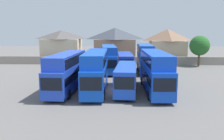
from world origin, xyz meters
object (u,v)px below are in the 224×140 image
(house_terrace_left, at_px, (62,45))
(bus_4, at_px, (155,70))
(house_terrace_centre, at_px, (115,44))
(bus_7, at_px, (125,61))
(bus_5, at_px, (87,62))
(tree_left_of_lot, at_px, (200,46))
(house_terrace_right, at_px, (167,45))
(bus_3, at_px, (126,77))
(bus_8, at_px, (145,57))
(bus_6, at_px, (109,57))
(bus_1, at_px, (67,70))
(bus_2, at_px, (96,69))

(house_terrace_left, bearing_deg, bus_4, -57.99)
(bus_4, distance_m, house_terrace_centre, 30.89)
(bus_4, relative_size, bus_7, 1.17)
(bus_7, height_order, house_terrace_centre, house_terrace_centre)
(bus_5, relative_size, bus_7, 1.08)
(house_terrace_centre, relative_size, tree_left_of_lot, 1.58)
(bus_4, relative_size, house_terrace_right, 1.40)
(bus_4, height_order, bus_7, bus_4)
(bus_3, height_order, house_terrace_centre, house_terrace_centre)
(bus_5, height_order, house_terrace_left, house_terrace_left)
(bus_4, bearing_deg, bus_8, 178.38)
(bus_7, xyz_separation_m, house_terrace_right, (10.66, 15.46, 2.14))
(bus_7, bearing_deg, bus_3, -2.03)
(bus_5, height_order, bus_8, bus_8)
(bus_6, xyz_separation_m, house_terrace_left, (-12.74, 16.25, 1.19))
(house_terrace_right, relative_size, tree_left_of_lot, 1.30)
(bus_3, bearing_deg, bus_1, -87.38)
(bus_2, distance_m, bus_3, 3.97)
(bus_3, bearing_deg, bus_6, -164.99)
(bus_6, xyz_separation_m, house_terrace_right, (13.65, 15.52, 1.34))
(bus_6, height_order, house_terrace_left, house_terrace_left)
(bus_8, bearing_deg, house_terrace_centre, -158.44)
(bus_7, bearing_deg, bus_6, -90.42)
(bus_4, distance_m, bus_6, 15.88)
(bus_1, xyz_separation_m, house_terrace_centre, (5.41, 30.30, 1.54))
(bus_1, xyz_separation_m, bus_2, (3.68, -0.02, 0.14))
(bus_5, distance_m, house_terrace_centre, 17.22)
(house_terrace_centre, bearing_deg, bus_8, -69.76)
(house_terrace_right, bearing_deg, bus_7, -124.58)
(bus_6, relative_size, bus_7, 1.12)
(bus_2, relative_size, bus_6, 1.03)
(bus_8, bearing_deg, bus_3, -13.26)
(bus_2, distance_m, tree_left_of_lot, 29.93)
(bus_7, bearing_deg, bus_4, 11.85)
(bus_5, bearing_deg, house_terrace_centre, 162.37)
(bus_1, xyz_separation_m, house_terrace_right, (18.29, 30.00, 1.38))
(bus_2, bearing_deg, house_terrace_right, 152.97)
(bus_3, xyz_separation_m, tree_left_of_lot, (16.14, 22.37, 2.53))
(bus_1, relative_size, bus_7, 1.14)
(bus_5, distance_m, house_terrace_left, 19.05)
(tree_left_of_lot, bearing_deg, bus_1, -136.83)
(bus_1, relative_size, bus_3, 1.14)
(bus_2, height_order, bus_5, bus_2)
(bus_3, xyz_separation_m, bus_4, (3.60, 0.14, 0.92))
(bus_6, relative_size, tree_left_of_lot, 1.75)
(bus_3, bearing_deg, house_terrace_right, 164.22)
(house_terrace_centre, bearing_deg, bus_4, -79.33)
(bus_6, distance_m, house_terrace_left, 20.68)
(bus_2, relative_size, bus_5, 1.07)
(bus_8, distance_m, house_terrace_right, 17.21)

